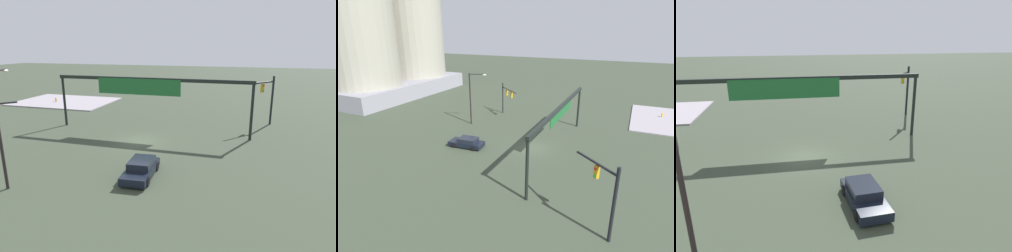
{
  "view_description": "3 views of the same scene",
  "coord_description": "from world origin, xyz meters",
  "views": [
    {
      "loc": [
        -10.23,
        25.51,
        9.15
      ],
      "look_at": [
        -2.92,
        -0.17,
        1.75
      ],
      "focal_mm": 31.48,
      "sensor_mm": 36.0,
      "label": 1
    },
    {
      "loc": [
        -29.7,
        -10.57,
        13.94
      ],
      "look_at": [
        -1.22,
        2.81,
        2.82
      ],
      "focal_mm": 29.85,
      "sensor_mm": 36.0,
      "label": 2
    },
    {
      "loc": [
        0.79,
        21.53,
        9.48
      ],
      "look_at": [
        -2.68,
        2.79,
        3.32
      ],
      "focal_mm": 31.38,
      "sensor_mm": 36.0,
      "label": 3
    }
  ],
  "objects": [
    {
      "name": "ground_plane",
      "position": [
        0.0,
        0.0,
        0.0
      ],
      "size": [
        208.66,
        208.66,
        0.0
      ],
      "primitive_type": "plane",
      "color": "#353F30"
    },
    {
      "name": "traffic_signal_opposite_side",
      "position": [
        -12.12,
        -9.78,
        3.63
      ],
      "size": [
        2.83,
        3.26,
        5.7
      ],
      "rotation": [
        0.0,
        0.0,
        0.86
      ],
      "color": "black",
      "rests_on": "ground"
    },
    {
      "name": "streetlamp_curved_arm",
      "position": [
        4.84,
        11.21,
        4.52
      ],
      "size": [
        1.17,
        2.45,
        7.73
      ],
      "rotation": [
        0.0,
        0.0,
        -1.18
      ],
      "color": "black",
      "rests_on": "ground"
    },
    {
      "name": "overhead_sign_gantry",
      "position": [
        0.31,
        -3.37,
        4.94
      ],
      "size": [
        21.26,
        0.43,
        5.86
      ],
      "color": "black",
      "rests_on": "ground"
    },
    {
      "name": "sedan_car_approaching",
      "position": [
        -3.03,
        7.29,
        0.57
      ],
      "size": [
        2.15,
        4.36,
        1.21
      ],
      "rotation": [
        0.0,
        0.0,
        1.64
      ],
      "color": "black",
      "rests_on": "ground"
    }
  ]
}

